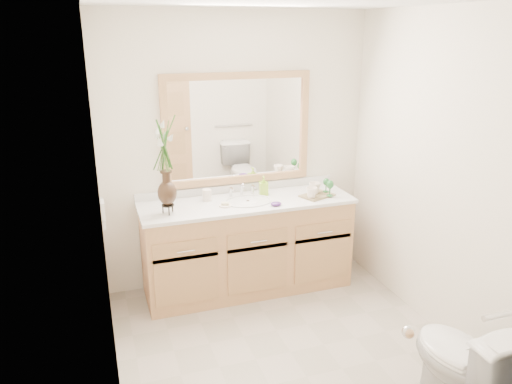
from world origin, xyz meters
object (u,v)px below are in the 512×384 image
object	(u,v)px
tumbler	(207,195)
soap_bottle	(264,186)
flower_vase	(165,153)
tray	(317,195)
toilet	(464,367)

from	to	relation	value
tumbler	soap_bottle	bearing A→B (deg)	-0.72
flower_vase	tray	distance (m)	1.40
flower_vase	toilet	bearing A→B (deg)	-52.95
tumbler	tray	xyz separation A→B (m)	(0.94, -0.20, -0.04)
flower_vase	soap_bottle	distance (m)	1.00
soap_bottle	flower_vase	bearing A→B (deg)	-155.94
flower_vase	tumbler	distance (m)	0.62
tumbler	soap_bottle	world-z (taller)	soap_bottle
toilet	tumbler	xyz separation A→B (m)	(-1.02, 2.06, 0.51)
soap_bottle	toilet	bearing A→B (deg)	-65.16
toilet	tumbler	distance (m)	2.35
toilet	flower_vase	bearing A→B (deg)	-52.95
flower_vase	tumbler	bearing A→B (deg)	30.05
toilet	tray	world-z (taller)	tray
toilet	soap_bottle	world-z (taller)	soap_bottle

